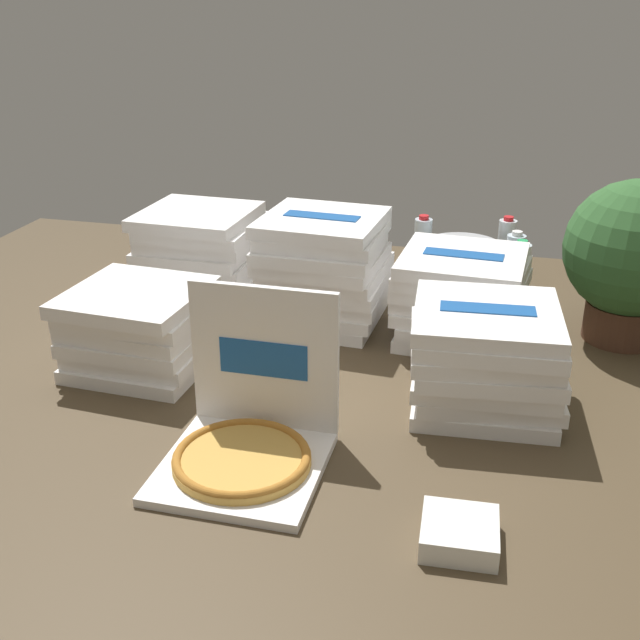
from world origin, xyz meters
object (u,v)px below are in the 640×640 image
Objects in this scene: pizza_stack_center_far at (462,297)px; potted_plant at (633,255)px; ice_bucket at (462,262)px; water_bottle_5 at (506,244)px; napkin_pile at (459,533)px; water_bottle_0 at (519,270)px; water_bottle_4 at (425,276)px; pizza_stack_right_near at (324,270)px; pizza_stack_center_near at (486,357)px; open_pizza_box at (248,434)px; pizza_stack_left_far at (202,254)px; water_bottle_2 at (423,243)px; water_bottle_3 at (514,260)px; pizza_stack_right_mid at (142,327)px; water_bottle_1 at (476,282)px.

pizza_stack_center_far is 0.84× the size of potted_plant.
pizza_stack_center_far reaches higher than ice_bucket.
napkin_pile is (-0.03, -1.60, -0.07)m from water_bottle_5.
napkin_pile is at bearing -93.54° from water_bottle_0.
water_bottle_4 is 0.48m from water_bottle_5.
water_bottle_4 is at bearing -156.12° from water_bottle_0.
napkin_pile is (0.51, -0.97, -0.14)m from pizza_stack_right_near.
pizza_stack_center_near and pizza_stack_center_far have the same top height.
potted_plant is (0.51, -0.39, 0.20)m from ice_bucket.
water_bottle_0 is (0.07, 0.77, -0.04)m from pizza_stack_center_near.
pizza_stack_center_far is at bearing 62.55° from open_pizza_box.
pizza_stack_center_far is at bearing -99.47° from water_bottle_5.
open_pizza_box reaches higher than pizza_stack_center_near.
open_pizza_box is 0.97× the size of pizza_stack_left_far.
pizza_stack_right_near is at bearing 91.74° from open_pizza_box.
pizza_stack_right_near is 0.37m from water_bottle_4.
pizza_stack_right_near is at bearing -12.38° from pizza_stack_left_far.
open_pizza_box is at bearing -98.75° from water_bottle_2.
pizza_stack_right_near reaches higher than water_bottle_3.
napkin_pile is at bearing -91.06° from water_bottle_5.
pizza_stack_center_near is 1.09m from pizza_stack_left_far.
pizza_stack_right_near is 1.94× the size of water_bottle_0.
water_bottle_2 is 1.36× the size of napkin_pile.
pizza_stack_right_mid is at bearing -132.08° from water_bottle_5.
water_bottle_4 is (0.26, 1.02, 0.03)m from open_pizza_box.
water_bottle_1 is (0.87, 0.63, -0.02)m from pizza_stack_right_mid.
pizza_stack_center_far is 0.24m from water_bottle_1.
pizza_stack_center_near is at bearing -38.81° from pizza_stack_right_near.
pizza_stack_right_near reaches higher than water_bottle_4.
water_bottle_5 is (0.95, 1.05, -0.02)m from pizza_stack_right_mid.
pizza_stack_center_far is at bearing -166.93° from potted_plant.
pizza_stack_right_near is 1.94× the size of water_bottle_3.
water_bottle_0 is at bearing 138.29° from potted_plant.
water_bottle_2 is at bearing 34.89° from pizza_stack_left_far.
pizza_stack_left_far is at bearing -155.89° from ice_bucket.
potted_plant is at bearing 5.38° from pizza_stack_right_near.
water_bottle_1 is (0.90, 0.11, -0.06)m from pizza_stack_left_far.
pizza_stack_right_near reaches higher than ice_bucket.
water_bottle_2 is at bearing 160.94° from water_bottle_3.
pizza_stack_right_near is 1.94× the size of water_bottle_4.
pizza_stack_right_near reaches higher than napkin_pile.
water_bottle_0 is at bearing -29.56° from ice_bucket.
potted_plant is 1.15m from napkin_pile.
water_bottle_3 is (1.01, 0.36, -0.06)m from pizza_stack_left_far.
water_bottle_3 is at bearing 86.45° from pizza_stack_center_near.
pizza_stack_center_near is at bearing -95.38° from water_bottle_0.
ice_bucket reaches higher than napkin_pile.
pizza_stack_center_far is at bearing -72.09° from water_bottle_2.
water_bottle_3 is (0.98, 0.87, -0.02)m from pizza_stack_right_mid.
water_bottle_1 is 0.41× the size of potted_plant.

